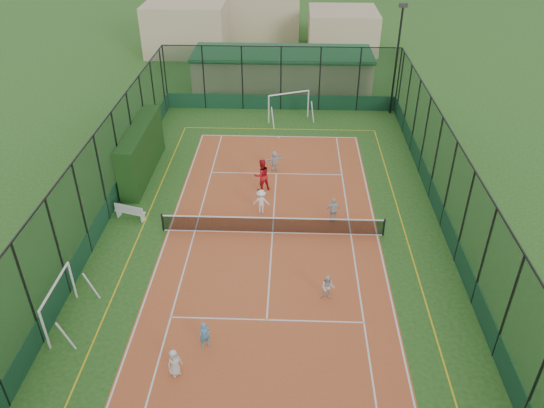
{
  "coord_description": "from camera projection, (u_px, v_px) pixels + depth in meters",
  "views": [
    {
      "loc": [
        0.86,
        -22.76,
        16.23
      ],
      "look_at": [
        -0.06,
        0.94,
        1.2
      ],
      "focal_mm": 35.0,
      "sensor_mm": 36.0,
      "label": 1
    }
  ],
  "objects": [
    {
      "name": "futsal_goal_far",
      "position": [
        289.0,
        107.0,
        39.91
      ],
      "size": [
        3.43,
        2.16,
        2.14
      ],
      "primitive_type": null,
      "rotation": [
        0.0,
        0.0,
        0.4
      ],
      "color": "white",
      "rests_on": "ground"
    },
    {
      "name": "futsal_goal_near",
      "position": [
        59.0,
        304.0,
        21.94
      ],
      "size": [
        3.08,
        0.92,
        1.98
      ],
      "primitive_type": null,
      "rotation": [
        0.0,
        0.0,
        1.56
      ],
      "color": "white",
      "rests_on": "ground"
    },
    {
      "name": "ground",
      "position": [
        272.0,
        233.0,
        27.92
      ],
      "size": [
        300.0,
        300.0,
        0.0
      ],
      "primitive_type": "plane",
      "color": "#234D1A",
      "rests_on": "ground"
    },
    {
      "name": "child_near_left",
      "position": [
        174.0,
        363.0,
        19.8
      ],
      "size": [
        0.69,
        0.68,
        1.21
      ],
      "primitive_type": "imported",
      "rotation": [
        0.0,
        0.0,
        0.74
      ],
      "color": "silver",
      "rests_on": "court_slab"
    },
    {
      "name": "tennis_net",
      "position": [
        273.0,
        224.0,
        27.64
      ],
      "size": [
        11.67,
        0.12,
        1.06
      ],
      "primitive_type": null,
      "color": "black",
      "rests_on": "ground"
    },
    {
      "name": "child_near_mid",
      "position": [
        205.0,
        335.0,
        20.99
      ],
      "size": [
        0.52,
        0.47,
        1.19
      ],
      "primitive_type": "imported",
      "rotation": [
        0.0,
        0.0,
        0.53
      ],
      "color": "#479ACB",
      "rests_on": "court_slab"
    },
    {
      "name": "hedge_left",
      "position": [
        142.0,
        151.0,
        32.55
      ],
      "size": [
        1.07,
        7.16,
        3.13
      ],
      "primitive_type": "cube",
      "color": "black",
      "rests_on": "ground"
    },
    {
      "name": "clubhouse",
      "position": [
        282.0,
        70.0,
        45.65
      ],
      "size": [
        15.2,
        7.2,
        3.15
      ],
      "primitive_type": null,
      "color": "tan",
      "rests_on": "ground"
    },
    {
      "name": "floodlight_ne",
      "position": [
        396.0,
        61.0,
        39.44
      ],
      "size": [
        0.6,
        0.26,
        8.25
      ],
      "primitive_type": null,
      "color": "black",
      "rests_on": "ground"
    },
    {
      "name": "tennis_balls",
      "position": [
        257.0,
        222.0,
        28.71
      ],
      "size": [
        4.77,
        0.87,
        0.07
      ],
      "color": "#CCE033",
      "rests_on": "court_slab"
    },
    {
      "name": "coach",
      "position": [
        262.0,
        175.0,
        31.14
      ],
      "size": [
        1.2,
        1.11,
        1.98
      ],
      "primitive_type": "imported",
      "rotation": [
        0.0,
        0.0,
        3.61
      ],
      "color": "red",
      "rests_on": "court_slab"
    },
    {
      "name": "perimeter_fence",
      "position": [
        273.0,
        192.0,
        26.58
      ],
      "size": [
        18.12,
        34.12,
        5.0
      ],
      "primitive_type": null,
      "color": "#103218",
      "rests_on": "ground"
    },
    {
      "name": "white_bench",
      "position": [
        130.0,
        211.0,
        28.8
      ],
      "size": [
        1.79,
        0.95,
        0.97
      ],
      "primitive_type": null,
      "rotation": [
        0.0,
        0.0,
        -0.29
      ],
      "color": "white",
      "rests_on": "ground"
    },
    {
      "name": "child_far_right",
      "position": [
        334.0,
        210.0,
        28.44
      ],
      "size": [
        0.86,
        0.41,
        1.43
      ],
      "primitive_type": "imported",
      "rotation": [
        0.0,
        0.0,
        3.22
      ],
      "color": "silver",
      "rests_on": "court_slab"
    },
    {
      "name": "child_near_right",
      "position": [
        328.0,
        287.0,
        23.32
      ],
      "size": [
        0.68,
        0.57,
        1.25
      ],
      "primitive_type": "imported",
      "rotation": [
        0.0,
        0.0,
        -0.18
      ],
      "color": "silver",
      "rests_on": "court_slab"
    },
    {
      "name": "court_slab",
      "position": [
        272.0,
        233.0,
        27.92
      ],
      "size": [
        11.17,
        23.97,
        0.01
      ],
      "primitive_type": "cube",
      "color": "#A35024",
      "rests_on": "ground"
    },
    {
      "name": "child_far_back",
      "position": [
        275.0,
        161.0,
        33.34
      ],
      "size": [
        1.3,
        0.75,
        1.33
      ],
      "primitive_type": "imported",
      "rotation": [
        0.0,
        0.0,
        3.45
      ],
      "color": "silver",
      "rests_on": "court_slab"
    },
    {
      "name": "child_far_left",
      "position": [
        261.0,
        201.0,
        29.19
      ],
      "size": [
        0.94,
        0.56,
        1.42
      ],
      "primitive_type": "imported",
      "rotation": [
        0.0,
        0.0,
        3.1
      ],
      "color": "white",
      "rests_on": "court_slab"
    }
  ]
}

